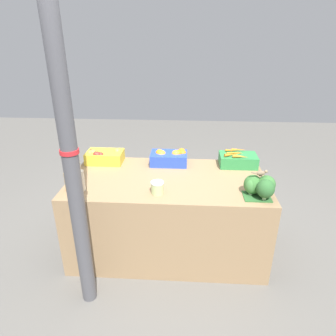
{
  "coord_description": "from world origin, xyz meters",
  "views": [
    {
      "loc": [
        0.16,
        -2.5,
        2.0
      ],
      "look_at": [
        0.0,
        0.0,
        0.89
      ],
      "focal_mm": 32.0,
      "sensor_mm": 36.0,
      "label": 1
    }
  ],
  "objects": [
    {
      "name": "orange_crate",
      "position": [
        -0.0,
        0.34,
        0.86
      ],
      "size": [
        0.37,
        0.24,
        0.15
      ],
      "color": "#2847B7",
      "rests_on": "market_table"
    },
    {
      "name": "juice_bottle_cloudy",
      "position": [
        -0.72,
        -0.29,
        0.9
      ],
      "size": [
        0.07,
        0.07,
        0.27
      ],
      "color": "beige",
      "rests_on": "market_table"
    },
    {
      "name": "sparrow_bird",
      "position": [
        0.76,
        -0.29,
        1.0
      ],
      "size": [
        0.14,
        0.05,
        0.05
      ],
      "rotation": [
        0.0,
        0.0,
        0.17
      ],
      "color": "#4C3D2D",
      "rests_on": "broccoli_pile"
    },
    {
      "name": "support_pole",
      "position": [
        -0.61,
        -0.69,
        1.18
      ],
      "size": [
        0.13,
        0.13,
        2.36
      ],
      "color": "#4C4C51",
      "rests_on": "ground_plane"
    },
    {
      "name": "pickle_jar",
      "position": [
        -0.07,
        -0.3,
        0.84
      ],
      "size": [
        0.11,
        0.11,
        0.11
      ],
      "color": "#B2C684",
      "rests_on": "market_table"
    },
    {
      "name": "apple_crate",
      "position": [
        -0.69,
        0.33,
        0.85
      ],
      "size": [
        0.37,
        0.24,
        0.15
      ],
      "color": "gold",
      "rests_on": "market_table"
    },
    {
      "name": "juice_bottle_amber",
      "position": [
        -0.82,
        -0.29,
        0.88
      ],
      "size": [
        0.07,
        0.07,
        0.23
      ],
      "color": "gold",
      "rests_on": "market_table"
    },
    {
      "name": "market_table",
      "position": [
        0.0,
        0.0,
        0.39
      ],
      "size": [
        1.82,
        0.96,
        0.79
      ],
      "primitive_type": "cube",
      "color": "#937551",
      "rests_on": "ground_plane"
    },
    {
      "name": "carrot_crate",
      "position": [
        0.69,
        0.33,
        0.85
      ],
      "size": [
        0.37,
        0.24,
        0.15
      ],
      "color": "#2D8442",
      "rests_on": "market_table"
    },
    {
      "name": "ground_plane",
      "position": [
        0.0,
        0.0,
        0.0
      ],
      "size": [
        10.0,
        10.0,
        0.0
      ],
      "primitive_type": "plane",
      "color": "#605E59"
    },
    {
      "name": "broccoli_pile",
      "position": [
        0.77,
        -0.3,
        0.88
      ],
      "size": [
        0.25,
        0.24,
        0.18
      ],
      "color": "#2D602D",
      "rests_on": "market_table"
    }
  ]
}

